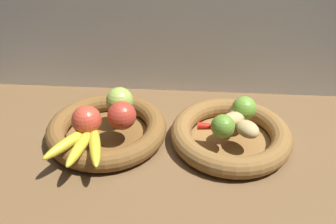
{
  "coord_description": "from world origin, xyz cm",
  "views": [
    {
      "loc": [
        5.78,
        -79.69,
        61.63
      ],
      "look_at": [
        -0.14,
        -0.48,
        9.71
      ],
      "focal_mm": 37.55,
      "sensor_mm": 36.0,
      "label": 1
    }
  ],
  "objects_px": {
    "potato_small": "(248,129)",
    "lime_near": "(223,126)",
    "fruit_bowl_left": "(107,130)",
    "chili_pepper": "(223,127)",
    "apple_red_right": "(122,116)",
    "potato_large": "(232,121)",
    "banana_bunch_front": "(82,143)",
    "apple_green_back": "(120,101)",
    "lime_far": "(244,108)",
    "apple_red_front": "(87,120)",
    "fruit_bowl_right": "(231,136)",
    "potato_back": "(239,111)"
  },
  "relations": [
    {
      "from": "lime_near",
      "to": "chili_pepper",
      "type": "height_order",
      "value": "lime_near"
    },
    {
      "from": "fruit_bowl_right",
      "to": "potato_small",
      "type": "distance_m",
      "value": 0.07
    },
    {
      "from": "potato_large",
      "to": "potato_back",
      "type": "bearing_deg",
      "value": 65.56
    },
    {
      "from": "potato_large",
      "to": "potato_back",
      "type": "distance_m",
      "value": 0.05
    },
    {
      "from": "fruit_bowl_left",
      "to": "chili_pepper",
      "type": "relative_size",
      "value": 2.46
    },
    {
      "from": "apple_red_front",
      "to": "potato_back",
      "type": "xyz_separation_m",
      "value": [
        0.41,
        0.1,
        -0.02
      ]
    },
    {
      "from": "apple_red_right",
      "to": "apple_red_front",
      "type": "distance_m",
      "value": 0.09
    },
    {
      "from": "apple_red_right",
      "to": "apple_green_back",
      "type": "distance_m",
      "value": 0.08
    },
    {
      "from": "banana_bunch_front",
      "to": "potato_back",
      "type": "height_order",
      "value": "potato_back"
    },
    {
      "from": "fruit_bowl_right",
      "to": "potato_large",
      "type": "xyz_separation_m",
      "value": [
        0.0,
        0.0,
        0.05
      ]
    },
    {
      "from": "lime_near",
      "to": "chili_pepper",
      "type": "xyz_separation_m",
      "value": [
        0.0,
        0.02,
        -0.02
      ]
    },
    {
      "from": "banana_bunch_front",
      "to": "lime_near",
      "type": "bearing_deg",
      "value": 11.91
    },
    {
      "from": "apple_green_back",
      "to": "lime_near",
      "type": "relative_size",
      "value": 1.24
    },
    {
      "from": "apple_red_front",
      "to": "fruit_bowl_left",
      "type": "bearing_deg",
      "value": 57.44
    },
    {
      "from": "apple_green_back",
      "to": "lime_near",
      "type": "distance_m",
      "value": 0.3
    },
    {
      "from": "potato_back",
      "to": "lime_far",
      "type": "relative_size",
      "value": 1.17
    },
    {
      "from": "fruit_bowl_left",
      "to": "apple_green_back",
      "type": "bearing_deg",
      "value": 56.8
    },
    {
      "from": "apple_red_front",
      "to": "potato_small",
      "type": "xyz_separation_m",
      "value": [
        0.42,
        0.02,
        -0.02
      ]
    },
    {
      "from": "fruit_bowl_right",
      "to": "apple_red_front",
      "type": "distance_m",
      "value": 0.39
    },
    {
      "from": "fruit_bowl_left",
      "to": "apple_red_right",
      "type": "xyz_separation_m",
      "value": [
        0.05,
        -0.02,
        0.07
      ]
    },
    {
      "from": "potato_back",
      "to": "lime_far",
      "type": "height_order",
      "value": "lime_far"
    },
    {
      "from": "apple_red_front",
      "to": "apple_green_back",
      "type": "distance_m",
      "value": 0.12
    },
    {
      "from": "potato_small",
      "to": "potato_large",
      "type": "bearing_deg",
      "value": 135.0
    },
    {
      "from": "apple_red_right",
      "to": "chili_pepper",
      "type": "distance_m",
      "value": 0.27
    },
    {
      "from": "potato_small",
      "to": "potato_large",
      "type": "height_order",
      "value": "same"
    },
    {
      "from": "potato_small",
      "to": "lime_near",
      "type": "height_order",
      "value": "lime_near"
    },
    {
      "from": "potato_back",
      "to": "lime_far",
      "type": "bearing_deg",
      "value": -27.26
    },
    {
      "from": "banana_bunch_front",
      "to": "potato_large",
      "type": "bearing_deg",
      "value": 17.22
    },
    {
      "from": "banana_bunch_front",
      "to": "chili_pepper",
      "type": "height_order",
      "value": "banana_bunch_front"
    },
    {
      "from": "apple_green_back",
      "to": "potato_small",
      "type": "height_order",
      "value": "apple_green_back"
    },
    {
      "from": "fruit_bowl_right",
      "to": "lime_far",
      "type": "height_order",
      "value": "lime_far"
    },
    {
      "from": "apple_green_back",
      "to": "lime_far",
      "type": "distance_m",
      "value": 0.35
    },
    {
      "from": "fruit_bowl_right",
      "to": "apple_red_front",
      "type": "relative_size",
      "value": 4.27
    },
    {
      "from": "fruit_bowl_left",
      "to": "banana_bunch_front",
      "type": "height_order",
      "value": "banana_bunch_front"
    },
    {
      "from": "chili_pepper",
      "to": "apple_red_front",
      "type": "bearing_deg",
      "value": -172.93
    },
    {
      "from": "fruit_bowl_right",
      "to": "lime_near",
      "type": "height_order",
      "value": "lime_near"
    },
    {
      "from": "apple_red_front",
      "to": "potato_large",
      "type": "height_order",
      "value": "apple_red_front"
    },
    {
      "from": "apple_red_right",
      "to": "lime_far",
      "type": "height_order",
      "value": "apple_red_right"
    },
    {
      "from": "fruit_bowl_left",
      "to": "lime_far",
      "type": "height_order",
      "value": "lime_far"
    },
    {
      "from": "banana_bunch_front",
      "to": "potato_back",
      "type": "xyz_separation_m",
      "value": [
        0.4,
        0.17,
        0.01
      ]
    },
    {
      "from": "apple_red_right",
      "to": "potato_large",
      "type": "xyz_separation_m",
      "value": [
        0.3,
        0.02,
        -0.02
      ]
    },
    {
      "from": "apple_red_right",
      "to": "banana_bunch_front",
      "type": "bearing_deg",
      "value": -132.08
    },
    {
      "from": "potato_small",
      "to": "potato_large",
      "type": "xyz_separation_m",
      "value": [
        -0.04,
        0.04,
        -0.0
      ]
    },
    {
      "from": "fruit_bowl_right",
      "to": "potato_large",
      "type": "height_order",
      "value": "potato_large"
    },
    {
      "from": "fruit_bowl_right",
      "to": "apple_red_right",
      "type": "bearing_deg",
      "value": -175.22
    },
    {
      "from": "apple_red_right",
      "to": "banana_bunch_front",
      "type": "distance_m",
      "value": 0.13
    },
    {
      "from": "potato_back",
      "to": "fruit_bowl_left",
      "type": "bearing_deg",
      "value": -172.39
    },
    {
      "from": "potato_large",
      "to": "lime_far",
      "type": "xyz_separation_m",
      "value": [
        0.03,
        0.04,
        0.01
      ]
    },
    {
      "from": "apple_red_front",
      "to": "lime_near",
      "type": "xyz_separation_m",
      "value": [
        0.36,
        0.01,
        -0.01
      ]
    },
    {
      "from": "lime_near",
      "to": "apple_green_back",
      "type": "bearing_deg",
      "value": 161.9
    }
  ]
}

